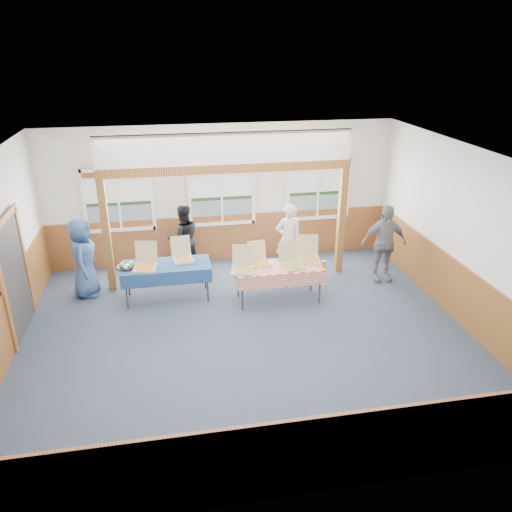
# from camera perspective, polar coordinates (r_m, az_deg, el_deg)

# --- Properties ---
(floor) EXTENTS (8.00, 8.00, 0.00)m
(floor) POSITION_cam_1_polar(r_m,az_deg,el_deg) (9.06, -1.04, -8.98)
(floor) COLOR #282F42
(floor) RESTS_ON ground
(ceiling) EXTENTS (8.00, 8.00, 0.00)m
(ceiling) POSITION_cam_1_polar(r_m,az_deg,el_deg) (7.83, -1.21, 11.22)
(ceiling) COLOR white
(ceiling) RESTS_ON wall_back
(wall_back) EXTENTS (8.00, 0.00, 8.00)m
(wall_back) POSITION_cam_1_polar(r_m,az_deg,el_deg) (11.58, -3.98, 7.05)
(wall_back) COLOR silver
(wall_back) RESTS_ON floor
(wall_front) EXTENTS (8.00, 0.00, 8.00)m
(wall_front) POSITION_cam_1_polar(r_m,az_deg,el_deg) (5.34, 5.25, -14.24)
(wall_front) COLOR silver
(wall_front) RESTS_ON floor
(wall_right) EXTENTS (0.00, 8.00, 8.00)m
(wall_right) POSITION_cam_1_polar(r_m,az_deg,el_deg) (9.74, 22.79, 2.02)
(wall_right) COLOR silver
(wall_right) RESTS_ON floor
(wainscot_back) EXTENTS (7.98, 0.05, 1.10)m
(wainscot_back) POSITION_cam_1_polar(r_m,az_deg,el_deg) (11.90, -3.82, 2.16)
(wainscot_back) COLOR brown
(wainscot_back) RESTS_ON floor
(wainscot_front) EXTENTS (7.98, 0.05, 1.10)m
(wainscot_front) POSITION_cam_1_polar(r_m,az_deg,el_deg) (6.05, 4.79, -22.00)
(wainscot_front) COLOR brown
(wainscot_front) RESTS_ON floor
(wainscot_left) EXTENTS (0.05, 6.98, 1.10)m
(wainscot_left) POSITION_cam_1_polar(r_m,az_deg,el_deg) (9.11, -26.79, -7.54)
(wainscot_left) COLOR brown
(wainscot_left) RESTS_ON floor
(wainscot_right) EXTENTS (0.05, 6.98, 1.10)m
(wainscot_right) POSITION_cam_1_polar(r_m,az_deg,el_deg) (10.13, 21.76, -3.53)
(wainscot_right) COLOR brown
(wainscot_right) RESTS_ON floor
(cased_opening) EXTENTS (0.06, 1.30, 2.10)m
(cased_opening) POSITION_cam_1_polar(r_m,az_deg,el_deg) (9.66, -25.93, -2.28)
(cased_opening) COLOR #2F2F2F
(cased_opening) RESTS_ON wall_left
(window_left) EXTENTS (1.56, 0.10, 1.46)m
(window_left) POSITION_cam_1_polar(r_m,az_deg,el_deg) (11.50, -15.48, 6.54)
(window_left) COLOR white
(window_left) RESTS_ON wall_back
(window_mid) EXTENTS (1.56, 0.10, 1.46)m
(window_mid) POSITION_cam_1_polar(r_m,az_deg,el_deg) (11.52, -3.96, 7.37)
(window_mid) COLOR white
(window_mid) RESTS_ON wall_back
(window_right) EXTENTS (1.56, 0.10, 1.46)m
(window_right) POSITION_cam_1_polar(r_m,az_deg,el_deg) (11.99, 7.12, 7.88)
(window_right) COLOR white
(window_right) RESTS_ON wall_back
(post_left) EXTENTS (0.15, 0.15, 2.40)m
(post_left) POSITION_cam_1_polar(r_m,az_deg,el_deg) (10.58, -16.70, 2.20)
(post_left) COLOR #602B15
(post_left) RESTS_ON floor
(post_right) EXTENTS (0.15, 0.15, 2.40)m
(post_right) POSITION_cam_1_polar(r_m,az_deg,el_deg) (11.15, 9.73, 3.94)
(post_right) COLOR #602B15
(post_right) RESTS_ON floor
(cross_beam) EXTENTS (5.15, 0.18, 0.18)m
(cross_beam) POSITION_cam_1_polar(r_m,az_deg,el_deg) (10.20, -3.31, 9.99)
(cross_beam) COLOR #602B15
(cross_beam) RESTS_ON post_left
(table_left) EXTENTS (1.92, 1.50, 0.76)m
(table_left) POSITION_cam_1_polar(r_m,az_deg,el_deg) (10.10, -10.24, -1.26)
(table_left) COLOR #2F2F2F
(table_left) RESTS_ON floor
(table_right) EXTENTS (1.88, 1.30, 0.76)m
(table_right) POSITION_cam_1_polar(r_m,az_deg,el_deg) (9.89, 2.61, -1.47)
(table_right) COLOR #2F2F2F
(table_right) RESTS_ON floor
(pizza_box_a) EXTENTS (0.50, 0.58, 0.47)m
(pizza_box_a) POSITION_cam_1_polar(r_m,az_deg,el_deg) (9.97, -12.54, -1.01)
(pizza_box_a) COLOR tan
(pizza_box_a) RESTS_ON table_left
(pizza_box_b) EXTENTS (0.46, 0.53, 0.44)m
(pizza_box_b) POSITION_cam_1_polar(r_m,az_deg,el_deg) (10.20, -8.38, -0.11)
(pizza_box_b) COLOR tan
(pizza_box_b) RESTS_ON table_left
(pizza_box_c) EXTENTS (0.51, 0.58, 0.45)m
(pizza_box_c) POSITION_cam_1_polar(r_m,az_deg,el_deg) (9.62, -1.56, -1.35)
(pizza_box_c) COLOR tan
(pizza_box_c) RESTS_ON table_right
(pizza_box_d) EXTENTS (0.43, 0.50, 0.41)m
(pizza_box_d) POSITION_cam_1_polar(r_m,az_deg,el_deg) (9.94, 0.38, -0.52)
(pizza_box_d) COLOR tan
(pizza_box_d) RESTS_ON table_right
(pizza_box_e) EXTENTS (0.47, 0.54, 0.44)m
(pizza_box_e) POSITION_cam_1_polar(r_m,az_deg,el_deg) (9.82, 4.11, -0.87)
(pizza_box_e) COLOR tan
(pizza_box_e) RESTS_ON table_right
(pizza_box_f) EXTENTS (0.49, 0.57, 0.47)m
(pizza_box_f) POSITION_cam_1_polar(r_m,az_deg,el_deg) (10.12, 6.06, -0.18)
(pizza_box_f) COLOR tan
(pizza_box_f) RESTS_ON table_right
(veggie_tray) EXTENTS (0.41, 0.41, 0.09)m
(veggie_tray) POSITION_cam_1_polar(r_m,az_deg,el_deg) (10.10, -14.52, -1.10)
(veggie_tray) COLOR black
(veggie_tray) RESTS_ON table_left
(drink_glass) EXTENTS (0.07, 0.07, 0.15)m
(drink_glass) POSITION_cam_1_polar(r_m,az_deg,el_deg) (9.83, 7.78, -0.96)
(drink_glass) COLOR olive
(drink_glass) RESTS_ON table_right
(woman_white) EXTENTS (0.63, 0.45, 1.63)m
(woman_white) POSITION_cam_1_polar(r_m,az_deg,el_deg) (11.05, 3.70, 1.95)
(woman_white) COLOR silver
(woman_white) RESTS_ON floor
(woman_black) EXTENTS (0.84, 0.71, 1.55)m
(woman_black) POSITION_cam_1_polar(r_m,az_deg,el_deg) (11.31, -8.29, 2.02)
(woman_black) COLOR black
(woman_black) RESTS_ON floor
(man_blue) EXTENTS (0.55, 0.83, 1.66)m
(man_blue) POSITION_cam_1_polar(r_m,az_deg,el_deg) (10.63, -19.14, -0.20)
(man_blue) COLOR #345382
(man_blue) RESTS_ON floor
(person_grey) EXTENTS (1.02, 0.45, 1.71)m
(person_grey) POSITION_cam_1_polar(r_m,az_deg,el_deg) (11.03, 14.38, 1.40)
(person_grey) COLOR slate
(person_grey) RESTS_ON floor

